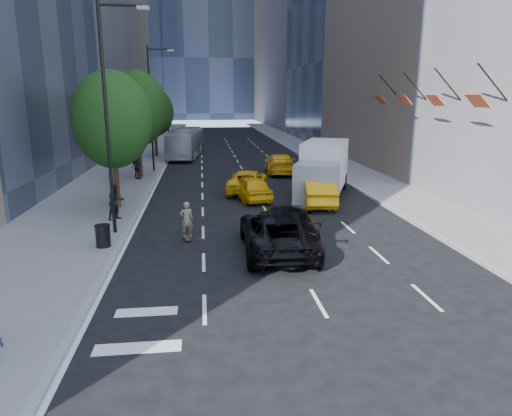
{
  "coord_description": "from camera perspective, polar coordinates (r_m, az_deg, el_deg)",
  "views": [
    {
      "loc": [
        -2.44,
        -16.64,
        6.18
      ],
      "look_at": [
        -0.24,
        1.98,
        1.6
      ],
      "focal_mm": 32.0,
      "sensor_mm": 36.0,
      "label": 1
    }
  ],
  "objects": [
    {
      "name": "taxi_b",
      "position": [
        27.02,
        7.63,
        2.17
      ],
      "size": [
        2.26,
        5.14,
        1.64
      ],
      "primitive_type": "imported",
      "rotation": [
        0.0,
        0.0,
        3.03
      ],
      "color": "#EAA70C",
      "rests_on": "ground"
    },
    {
      "name": "trash_can",
      "position": [
        19.84,
        -18.59,
        -3.37
      ],
      "size": [
        0.59,
        0.59,
        0.88
      ],
      "primitive_type": "cylinder",
      "color": "black",
      "rests_on": "sidewalk_left"
    },
    {
      "name": "sidewalk_left",
      "position": [
        47.49,
        -14.7,
        5.9
      ],
      "size": [
        6.0,
        120.0,
        0.15
      ],
      "primitive_type": "cube",
      "color": "slate",
      "rests_on": "ground"
    },
    {
      "name": "facade_flags",
      "position": [
        29.67,
        19.94,
        12.95
      ],
      "size": [
        1.85,
        13.3,
        2.05
      ],
      "color": "black",
      "rests_on": "ground"
    },
    {
      "name": "black_sedan_mercedes",
      "position": [
        20.01,
        3.99,
        -1.88
      ],
      "size": [
        2.67,
        5.71,
        1.61
      ],
      "primitive_type": "imported",
      "rotation": [
        0.0,
        0.0,
        3.07
      ],
      "color": "black",
      "rests_on": "ground"
    },
    {
      "name": "tower_right_far",
      "position": [
        118.71,
        5.67,
        22.8
      ],
      "size": [
        20.0,
        24.0,
        50.0
      ],
      "primitive_type": "cube",
      "color": "#7C6855",
      "rests_on": "ground"
    },
    {
      "name": "traffic_signal",
      "position": [
        56.81,
        -10.96,
        11.53
      ],
      "size": [
        2.48,
        0.53,
        5.2
      ],
      "color": "black",
      "rests_on": "sidewalk_left"
    },
    {
      "name": "sidewalk_right",
      "position": [
        48.65,
        8.18,
        6.39
      ],
      "size": [
        4.0,
        120.0,
        0.15
      ],
      "primitive_type": "cube",
      "color": "slate",
      "rests_on": "ground"
    },
    {
      "name": "tree_mid",
      "position": [
        35.96,
        -14.67,
        11.92
      ],
      "size": [
        4.5,
        4.5,
        7.99
      ],
      "color": "black",
      "rests_on": "sidewalk_left"
    },
    {
      "name": "tree_near",
      "position": [
        26.1,
        -17.54,
        10.45
      ],
      "size": [
        4.2,
        4.2,
        7.46
      ],
      "color": "black",
      "rests_on": "sidewalk_left"
    },
    {
      "name": "ground",
      "position": [
        17.92,
        1.51,
        -6.46
      ],
      "size": [
        160.0,
        160.0,
        0.0
      ],
      "primitive_type": "plane",
      "color": "black",
      "rests_on": "ground"
    },
    {
      "name": "tree_far",
      "position": [
        48.89,
        -12.59,
        11.59
      ],
      "size": [
        3.9,
        3.9,
        6.92
      ],
      "color": "black",
      "rests_on": "sidewalk_left"
    },
    {
      "name": "pedestrian_a",
      "position": [
        23.86,
        -17.11,
        0.76
      ],
      "size": [
        1.14,
        1.11,
        1.85
      ],
      "primitive_type": "imported",
      "rotation": [
        0.0,
        0.0,
        0.7
      ],
      "color": "black",
      "rests_on": "sidewalk_left"
    },
    {
      "name": "skateboarder",
      "position": [
        20.28,
        -8.65,
        -1.77
      ],
      "size": [
        0.64,
        0.47,
        1.64
      ],
      "primitive_type": "imported",
      "rotation": [
        0.0,
        0.0,
        3.28
      ],
      "color": "olive",
      "rests_on": "ground"
    },
    {
      "name": "box_truck",
      "position": [
        29.28,
        8.34,
        4.84
      ],
      "size": [
        5.05,
        7.51,
        3.39
      ],
      "rotation": [
        0.0,
        0.0,
        -0.39
      ],
      "color": "silver",
      "rests_on": "ground"
    },
    {
      "name": "black_sedan_lincoln",
      "position": [
        18.6,
        2.64,
        -3.0
      ],
      "size": [
        2.9,
        6.06,
        1.67
      ],
      "primitive_type": "imported",
      "rotation": [
        0.0,
        0.0,
        3.12
      ],
      "color": "black",
      "rests_on": "ground"
    },
    {
      "name": "lamp_far",
      "position": [
        38.83,
        -12.81,
        12.86
      ],
      "size": [
        2.13,
        0.22,
        10.0
      ],
      "color": "black",
      "rests_on": "sidewalk_left"
    },
    {
      "name": "city_bus",
      "position": [
        48.71,
        -8.77,
        8.06
      ],
      "size": [
        3.72,
        10.97,
        3.0
      ],
      "primitive_type": "imported",
      "rotation": [
        0.0,
        0.0,
        -0.11
      ],
      "color": "silver",
      "rests_on": "ground"
    },
    {
      "name": "pedestrian_b",
      "position": [
        35.35,
        -14.62,
        4.92
      ],
      "size": [
        1.09,
        0.97,
        1.77
      ],
      "primitive_type": "imported",
      "rotation": [
        0.0,
        0.0,
        2.5
      ],
      "color": "black",
      "rests_on": "sidewalk_left"
    },
    {
      "name": "lamp_near",
      "position": [
        21.0,
        -17.8,
        12.09
      ],
      "size": [
        2.13,
        0.22,
        10.0
      ],
      "color": "black",
      "rests_on": "sidewalk_left"
    },
    {
      "name": "taxi_d",
      "position": [
        37.9,
        2.99,
        5.58
      ],
      "size": [
        2.67,
        5.76,
        1.63
      ],
      "primitive_type": "imported",
      "rotation": [
        0.0,
        0.0,
        3.07
      ],
      "color": "yellow",
      "rests_on": "ground"
    },
    {
      "name": "taxi_c",
      "position": [
        30.28,
        -1.06,
        3.37
      ],
      "size": [
        3.36,
        5.64,
        1.47
      ],
      "primitive_type": "imported",
      "rotation": [
        0.0,
        0.0,
        2.96
      ],
      "color": "yellow",
      "rests_on": "ground"
    },
    {
      "name": "taxi_a",
      "position": [
        28.03,
        -0.6,
        2.55
      ],
      "size": [
        2.49,
        4.6,
        1.49
      ],
      "primitive_type": "imported",
      "rotation": [
        0.0,
        0.0,
        3.32
      ],
      "color": "yellow",
      "rests_on": "ground"
    }
  ]
}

